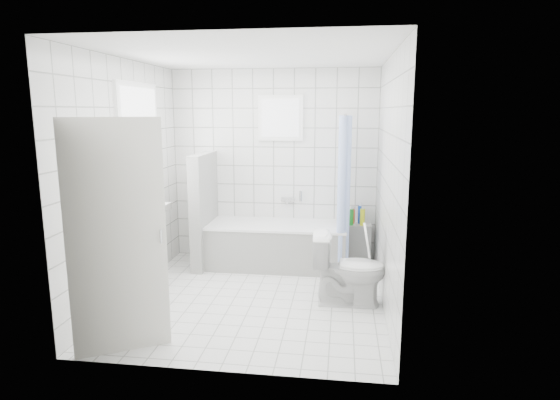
# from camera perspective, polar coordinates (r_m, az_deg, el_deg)

# --- Properties ---
(ground) EXTENTS (3.00, 3.00, 0.00)m
(ground) POSITION_cam_1_polar(r_m,az_deg,el_deg) (5.31, -3.16, -11.84)
(ground) COLOR white
(ground) RESTS_ON ground
(ceiling) EXTENTS (3.00, 3.00, 0.00)m
(ceiling) POSITION_cam_1_polar(r_m,az_deg,el_deg) (4.93, -3.49, 17.25)
(ceiling) COLOR white
(ceiling) RESTS_ON ground
(wall_back) EXTENTS (2.80, 0.02, 2.60)m
(wall_back) POSITION_cam_1_polar(r_m,az_deg,el_deg) (6.43, -0.78, 4.16)
(wall_back) COLOR white
(wall_back) RESTS_ON ground
(wall_front) EXTENTS (2.80, 0.02, 2.60)m
(wall_front) POSITION_cam_1_polar(r_m,az_deg,el_deg) (3.52, -7.95, -1.52)
(wall_front) COLOR white
(wall_front) RESTS_ON ground
(wall_left) EXTENTS (0.02, 3.00, 2.60)m
(wall_left) POSITION_cam_1_polar(r_m,az_deg,el_deg) (5.40, -18.07, 2.35)
(wall_left) COLOR white
(wall_left) RESTS_ON ground
(wall_right) EXTENTS (0.02, 3.00, 2.60)m
(wall_right) POSITION_cam_1_polar(r_m,az_deg,el_deg) (4.89, 13.00, 1.77)
(wall_right) COLOR white
(wall_right) RESTS_ON ground
(window_left) EXTENTS (0.01, 0.90, 1.40)m
(window_left) POSITION_cam_1_polar(r_m,az_deg,el_deg) (5.62, -16.52, 5.83)
(window_left) COLOR white
(window_left) RESTS_ON wall_left
(window_back) EXTENTS (0.50, 0.01, 0.50)m
(window_back) POSITION_cam_1_polar(r_m,az_deg,el_deg) (6.32, 0.06, 9.96)
(window_back) COLOR white
(window_back) RESTS_ON wall_back
(window_sill) EXTENTS (0.18, 1.02, 0.08)m
(window_sill) POSITION_cam_1_polar(r_m,az_deg,el_deg) (5.71, -15.71, -1.58)
(window_sill) COLOR white
(window_sill) RESTS_ON wall_left
(door) EXTENTS (0.71, 0.43, 2.00)m
(door) POSITION_cam_1_polar(r_m,az_deg,el_deg) (4.12, -19.24, -4.52)
(door) COLOR silver
(door) RESTS_ON ground
(bathtub) EXTENTS (1.82, 0.77, 0.58)m
(bathtub) POSITION_cam_1_polar(r_m,az_deg,el_deg) (6.25, -0.34, -5.49)
(bathtub) COLOR white
(bathtub) RESTS_ON ground
(partition_wall) EXTENTS (0.15, 0.85, 1.50)m
(partition_wall) POSITION_cam_1_polar(r_m,az_deg,el_deg) (6.30, -9.23, -1.20)
(partition_wall) COLOR white
(partition_wall) RESTS_ON ground
(tiled_ledge) EXTENTS (0.40, 0.24, 0.55)m
(tiled_ledge) POSITION_cam_1_polar(r_m,az_deg,el_deg) (6.44, 9.20, -5.27)
(tiled_ledge) COLOR white
(tiled_ledge) RESTS_ON ground
(toilet) EXTENTS (0.78, 0.46, 0.78)m
(toilet) POSITION_cam_1_polar(r_m,az_deg,el_deg) (5.09, 8.37, -8.29)
(toilet) COLOR white
(toilet) RESTS_ON ground
(curtain_rod) EXTENTS (0.02, 0.80, 0.02)m
(curtain_rod) POSITION_cam_1_polar(r_m,az_deg,el_deg) (5.91, 7.91, 10.28)
(curtain_rod) COLOR silver
(curtain_rod) RESTS_ON wall_back
(shower_curtain) EXTENTS (0.14, 0.48, 1.78)m
(shower_curtain) POSITION_cam_1_polar(r_m,az_deg,el_deg) (5.86, 7.69, 1.44)
(shower_curtain) COLOR #486CD5
(shower_curtain) RESTS_ON curtain_rod
(tub_faucet) EXTENTS (0.18, 0.06, 0.06)m
(tub_faucet) POSITION_cam_1_polar(r_m,az_deg,el_deg) (6.43, 0.95, 0.10)
(tub_faucet) COLOR silver
(tub_faucet) RESTS_ON wall_back
(sill_bottles) EXTENTS (0.20, 0.76, 0.32)m
(sill_bottles) POSITION_cam_1_polar(r_m,az_deg,el_deg) (5.60, -16.05, -0.07)
(sill_bottles) COLOR #DD55AB
(sill_bottles) RESTS_ON window_sill
(ledge_bottles) EXTENTS (0.21, 0.18, 0.24)m
(ledge_bottles) POSITION_cam_1_polar(r_m,az_deg,el_deg) (6.33, 9.33, -1.97)
(ledge_bottles) COLOR #168521
(ledge_bottles) RESTS_ON tiled_ledge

